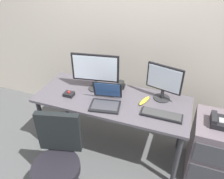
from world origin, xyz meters
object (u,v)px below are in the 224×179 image
(desk_phone, at_px, (219,121))
(trackball_mouse, at_px, (69,94))
(monitor_side, at_px, (164,81))
(office_chair, at_px, (59,166))
(keyboard, at_px, (162,115))
(laptop, at_px, (106,100))
(file_cabinet, at_px, (210,148))
(coffee_mug, at_px, (121,85))
(monitor_main, at_px, (95,70))
(banana, at_px, (144,101))

(desk_phone, distance_m, trackball_mouse, 1.58)
(desk_phone, relative_size, monitor_side, 0.50)
(office_chair, distance_m, keyboard, 1.10)
(desk_phone, distance_m, laptop, 1.14)
(monitor_side, bearing_deg, file_cabinet, -15.58)
(monitor_side, xyz_separation_m, coffee_mug, (-0.49, 0.04, -0.18))
(monitor_side, distance_m, trackball_mouse, 1.05)
(desk_phone, xyz_separation_m, trackball_mouse, (-1.58, -0.12, 0.03))
(monitor_side, bearing_deg, monitor_main, -175.29)
(trackball_mouse, bearing_deg, office_chair, -71.20)
(office_chair, relative_size, monitor_side, 2.35)
(trackball_mouse, height_order, coffee_mug, coffee_mug)
(trackball_mouse, distance_m, banana, 0.84)
(office_chair, xyz_separation_m, monitor_main, (-0.00, 0.92, 0.56))
(office_chair, xyz_separation_m, banana, (0.59, 0.85, 0.33))
(keyboard, relative_size, laptop, 1.15)
(monitor_side, height_order, trackball_mouse, monitor_side)
(coffee_mug, bearing_deg, monitor_side, -4.25)
(coffee_mug, bearing_deg, laptop, -98.52)
(desk_phone, relative_size, office_chair, 0.21)
(keyboard, bearing_deg, laptop, -179.43)
(monitor_main, height_order, keyboard, monitor_main)
(office_chair, distance_m, trackball_mouse, 0.79)
(coffee_mug, bearing_deg, monitor_main, -160.05)
(laptop, xyz_separation_m, banana, (0.38, 0.17, -0.03))
(trackball_mouse, xyz_separation_m, coffee_mug, (0.50, 0.34, 0.03))
(office_chair, xyz_separation_m, laptop, (0.22, 0.67, 0.36))
(file_cabinet, bearing_deg, trackball_mouse, -175.11)
(desk_phone, bearing_deg, banana, 176.25)
(banana, bearing_deg, coffee_mug, 152.40)
(file_cabinet, xyz_separation_m, monitor_side, (-0.60, 0.17, 0.62))
(keyboard, distance_m, banana, 0.27)
(desk_phone, height_order, coffee_mug, coffee_mug)
(desk_phone, distance_m, banana, 0.76)
(monitor_main, distance_m, trackball_mouse, 0.40)
(monitor_main, relative_size, laptop, 1.50)
(monitor_side, bearing_deg, laptop, -150.46)
(coffee_mug, bearing_deg, trackball_mouse, -145.92)
(laptop, xyz_separation_m, coffee_mug, (0.05, 0.34, -0.00))
(file_cabinet, bearing_deg, keyboard, -166.26)
(desk_phone, distance_m, monitor_side, 0.66)
(office_chair, distance_m, coffee_mug, 1.11)
(monitor_main, xyz_separation_m, trackball_mouse, (-0.23, -0.24, -0.23))
(desk_phone, distance_m, office_chair, 1.60)
(office_chair, relative_size, keyboard, 2.30)
(trackball_mouse, relative_size, coffee_mug, 1.12)
(keyboard, xyz_separation_m, coffee_mug, (-0.54, 0.34, 0.04))
(file_cabinet, height_order, desk_phone, desk_phone)
(monitor_side, relative_size, coffee_mug, 4.08)
(file_cabinet, xyz_separation_m, laptop, (-1.14, -0.14, 0.44))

